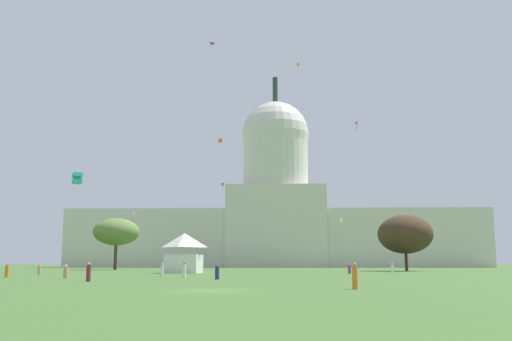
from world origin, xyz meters
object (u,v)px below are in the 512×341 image
object	(u,v)px
tree_east_near	(405,234)
event_tent	(184,253)
capitol_building	(276,216)
person_navy_near_tree_west	(217,273)
person_orange_edge_west	(7,271)
kite_violet_high	(216,46)
kite_white_mid	(139,169)
person_purple_lawn_far_left	(349,269)
kite_pink_low	(134,214)
person_tan_mid_left	(66,272)
kite_blue_mid	(223,184)
tree_west_far	(116,232)
person_orange_back_right	(355,277)
person_white_front_center	(64,269)
person_tan_deep_crowd	(39,270)
kite_green_low	(256,225)
kite_cyan_low	(389,227)
kite_gold_high	(298,65)
kite_magenta_high	(356,124)
kite_lime_low	(341,221)
person_white_front_left	(184,270)
person_white_mid_center	(392,268)
person_white_back_center	(162,270)
kite_orange_mid	(221,141)
kite_turquoise_low	(77,178)
person_maroon_near_tree_east	(89,273)

from	to	relation	value
tree_east_near	event_tent	bearing A→B (deg)	-151.12
capitol_building	person_navy_near_tree_west	distance (m)	141.03
tree_east_near	person_orange_edge_west	bearing A→B (deg)	-138.74
kite_violet_high	kite_white_mid	size ratio (longest dim) A/B	0.45
person_purple_lawn_far_left	kite_pink_low	world-z (taller)	kite_pink_low
person_tan_mid_left	kite_blue_mid	bearing A→B (deg)	165.63
tree_east_near	kite_white_mid	distance (m)	96.22
tree_west_far	person_orange_back_right	xyz separation A→B (m)	(41.66, -95.02, -7.84)
person_white_front_center	person_tan_deep_crowd	world-z (taller)	person_white_front_center
kite_green_low	capitol_building	bearing A→B (deg)	-148.50
kite_cyan_low	kite_gold_high	xyz separation A→B (m)	(-26.13, -8.82, 46.46)
person_orange_edge_west	person_tan_deep_crowd	bearing A→B (deg)	-124.71
kite_blue_mid	kite_gold_high	world-z (taller)	kite_gold_high
kite_magenta_high	kite_lime_low	bearing A→B (deg)	163.70
kite_gold_high	person_navy_near_tree_west	bearing A→B (deg)	-98.16
person_white_front_center	kite_cyan_low	distance (m)	107.61
kite_violet_high	person_white_front_left	bearing A→B (deg)	-169.18
person_orange_edge_west	person_white_front_left	world-z (taller)	person_white_front_left
kite_magenta_high	kite_gold_high	bearing A→B (deg)	123.24
person_white_mid_center	kite_magenta_high	size ratio (longest dim) A/B	0.55
kite_white_mid	person_purple_lawn_far_left	bearing A→B (deg)	-101.01
person_white_back_center	kite_blue_mid	xyz separation A→B (m)	(-2.73, 107.69, 24.99)
kite_gold_high	kite_white_mid	size ratio (longest dim) A/B	1.29
kite_cyan_low	kite_green_low	size ratio (longest dim) A/B	0.59
kite_blue_mid	person_white_back_center	bearing A→B (deg)	-92.55
person_orange_edge_west	person_white_front_center	xyz separation A→B (m)	(-0.01, 17.80, 0.02)
kite_gold_high	kite_orange_mid	bearing A→B (deg)	-140.85
kite_cyan_low	kite_turquoise_low	size ratio (longest dim) A/B	1.74
person_white_front_left	kite_gold_high	size ratio (longest dim) A/B	0.43
person_tan_mid_left	person_navy_near_tree_west	bearing A→B (deg)	66.31
event_tent	kite_orange_mid	xyz separation A→B (m)	(0.67, 51.06, 29.02)
person_orange_back_right	kite_blue_mid	bearing A→B (deg)	115.71
person_purple_lawn_far_left	kite_orange_mid	xyz separation A→B (m)	(-24.71, 55.78, 31.49)
tree_east_near	person_navy_near_tree_west	distance (m)	64.15
event_tent	kite_lime_low	world-z (taller)	kite_lime_low
kite_orange_mid	person_white_front_center	bearing A→B (deg)	-9.12
event_tent	person_purple_lawn_far_left	bearing A→B (deg)	-7.80
kite_turquoise_low	tree_east_near	bearing A→B (deg)	-172.63
person_white_front_left	kite_turquoise_low	distance (m)	18.28
kite_green_low	person_tan_mid_left	bearing A→B (deg)	37.30
kite_green_low	kite_gold_high	distance (m)	49.09
person_purple_lawn_far_left	kite_turquoise_low	bearing A→B (deg)	77.82
person_orange_back_right	person_tan_deep_crowd	bearing A→B (deg)	149.01
kite_white_mid	person_navy_near_tree_west	bearing A→B (deg)	-114.54
tree_west_far	kite_violet_high	world-z (taller)	kite_violet_high
event_tent	person_maroon_near_tree_east	bearing A→B (deg)	-90.23
kite_lime_low	person_purple_lawn_far_left	bearing A→B (deg)	-111.79
person_white_front_center	person_white_mid_center	xyz separation A→B (m)	(47.78, 5.85, 0.06)
kite_violet_high	person_orange_back_right	bearing A→B (deg)	-153.11
capitol_building	event_tent	distance (m)	108.06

